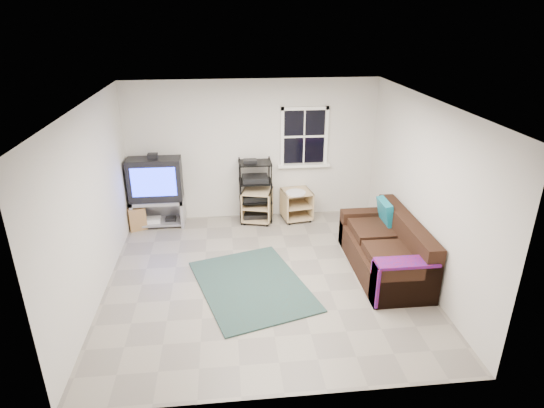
{
  "coord_description": "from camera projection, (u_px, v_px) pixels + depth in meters",
  "views": [
    {
      "loc": [
        -0.51,
        -5.8,
        3.67
      ],
      "look_at": [
        0.15,
        0.4,
        1.02
      ],
      "focal_mm": 30.0,
      "sensor_mm": 36.0,
      "label": 1
    }
  ],
  "objects": [
    {
      "name": "sofa",
      "position": [
        387.0,
        251.0,
        6.89
      ],
      "size": [
        0.89,
        2.02,
        0.92
      ],
      "color": "black",
      "rests_on": "ground"
    },
    {
      "name": "side_table_left",
      "position": [
        258.0,
        204.0,
        8.55
      ],
      "size": [
        0.64,
        0.64,
        0.62
      ],
      "rotation": [
        0.0,
        0.0,
        -0.25
      ],
      "color": "tan",
      "rests_on": "ground"
    },
    {
      "name": "av_rack",
      "position": [
        255.0,
        195.0,
        8.48
      ],
      "size": [
        0.6,
        0.43,
        1.19
      ],
      "color": "black",
      "rests_on": "ground"
    },
    {
      "name": "paper_bag",
      "position": [
        137.0,
        219.0,
        8.23
      ],
      "size": [
        0.35,
        0.29,
        0.42
      ],
      "primitive_type": "cube",
      "rotation": [
        0.0,
        0.0,
        0.4
      ],
      "color": "#8F6340",
      "rests_on": "ground"
    },
    {
      "name": "shag_rug",
      "position": [
        252.0,
        285.0,
        6.58
      ],
      "size": [
        1.9,
        2.26,
        0.02
      ],
      "primitive_type": "cube",
      "rotation": [
        0.0,
        0.0,
        0.29
      ],
      "color": "#331F16",
      "rests_on": "ground"
    },
    {
      "name": "side_table_right",
      "position": [
        296.0,
        202.0,
        8.61
      ],
      "size": [
        0.6,
        0.6,
        0.6
      ],
      "rotation": [
        0.0,
        0.0,
        0.16
      ],
      "color": "tan",
      "rests_on": "ground"
    },
    {
      "name": "tv_unit",
      "position": [
        156.0,
        187.0,
        8.19
      ],
      "size": [
        0.94,
        0.47,
        1.38
      ],
      "color": "#98989F",
      "rests_on": "ground"
    },
    {
      "name": "room",
      "position": [
        304.0,
        140.0,
        8.39
      ],
      "size": [
        4.6,
        4.62,
        4.6
      ],
      "color": "gray",
      "rests_on": "ground"
    }
  ]
}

